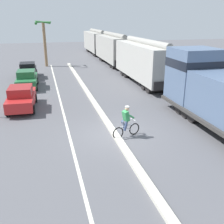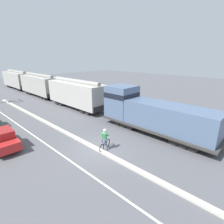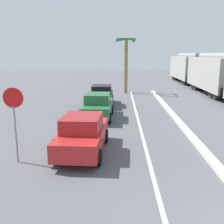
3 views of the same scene
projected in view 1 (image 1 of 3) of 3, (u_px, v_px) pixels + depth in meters
ground_plane at (114, 135)px, 14.28m from camera, size 120.00×120.00×0.00m
median_curb at (94, 102)px, 19.71m from camera, size 0.36×36.00×0.16m
lane_stripe at (61, 105)px, 19.16m from camera, size 0.14×36.00×0.01m
hopper_car_lead at (145, 61)px, 25.24m from camera, size 2.90×10.60×4.18m
hopper_car_middle at (114, 49)px, 35.80m from camera, size 2.90×10.60×4.18m
hopper_car_trailing at (97, 42)px, 46.36m from camera, size 2.90×10.60×4.18m
parked_car_red at (21, 98)px, 18.10m from camera, size 1.97×4.27×1.62m
parked_car_green at (27, 79)px, 23.64m from camera, size 1.90×4.24×1.62m
parked_car_black at (28, 70)px, 27.66m from camera, size 1.89×4.23×1.62m
cyclist at (126, 123)px, 13.77m from camera, size 1.65×0.65×1.71m
palm_tree_near at (44, 33)px, 33.26m from camera, size 2.21×2.21×5.87m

